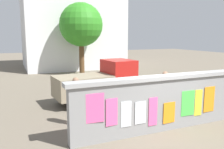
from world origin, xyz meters
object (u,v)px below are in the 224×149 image
at_px(auto_rickshaw_truck, 100,82).
at_px(tree_roadside, 81,25).
at_px(person_bystander, 165,88).
at_px(person_walking, 76,96).
at_px(motorcycle, 167,90).

distance_m(auto_rickshaw_truck, tree_roadside, 8.53).
distance_m(auto_rickshaw_truck, person_bystander, 3.02).
bearing_deg(person_walking, motorcycle, 16.35).
xyz_separation_m(person_walking, person_bystander, (3.46, -0.08, 0.00)).
bearing_deg(person_bystander, tree_roadside, 91.65).
height_order(motorcycle, tree_roadside, tree_roadside).
relative_size(auto_rickshaw_truck, person_bystander, 2.31).
height_order(person_bystander, tree_roadside, tree_roadside).
bearing_deg(tree_roadside, auto_rickshaw_truck, -100.46).
relative_size(auto_rickshaw_truck, tree_roadside, 0.69).
xyz_separation_m(person_bystander, tree_roadside, (-0.30, 10.35, 2.77)).
height_order(auto_rickshaw_truck, person_bystander, auto_rickshaw_truck).
xyz_separation_m(auto_rickshaw_truck, motorcycle, (2.95, -1.01, -0.44)).
bearing_deg(person_walking, person_bystander, -1.30).
height_order(auto_rickshaw_truck, motorcycle, auto_rickshaw_truck).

